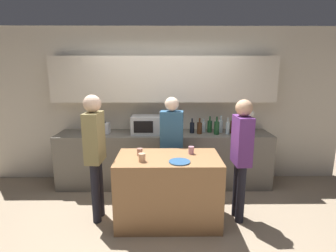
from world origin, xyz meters
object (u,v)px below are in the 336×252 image
Objects in this scene: bottle_1 at (200,128)px; potted_plant at (250,121)px; bottle_3 at (210,126)px; person_center at (172,140)px; toaster at (102,128)px; bottle_5 at (221,126)px; plate_on_island at (180,162)px; person_left at (241,151)px; bottle_6 at (228,128)px; bottle_7 at (232,127)px; bottle_4 at (217,128)px; person_right at (95,148)px; cup_0 at (191,150)px; bottle_0 at (192,127)px; microwave at (147,124)px; bottle_2 at (203,127)px; cup_2 at (142,157)px; cup_1 at (140,152)px.

potted_plant is at bearing 3.78° from bottle_1.
person_center is (-0.67, -0.56, -0.09)m from bottle_3.
bottle_5 is (2.02, 0.04, 0.02)m from toaster.
person_left is at bearing 15.89° from plate_on_island.
bottle_6 is 0.96× the size of bottle_7.
bottle_4 is (-0.58, -0.09, -0.08)m from potted_plant.
bottle_3 is 0.17× the size of person_center.
plate_on_island is at bearing -119.41° from bottle_5.
cup_0 is at bearing 96.32° from person_right.
person_right is at bearing -145.72° from bottle_3.
bottle_4 is (1.92, -0.09, 0.02)m from toaster.
bottle_0 is 0.68m from bottle_7.
potted_plant is 3.96× the size of cup_0.
person_center is (-0.88, 0.60, -0.02)m from person_left.
bottle_4 is at bearing -170.71° from potted_plant.
bottle_4 is 1.14× the size of plate_on_island.
person_left is (0.41, -1.05, -0.06)m from bottle_1.
microwave is 0.97m from bottle_2.
bottle_6 is 1.80m from cup_2.
plate_on_island is at bearing -47.05° from toaster.
potted_plant is 2.58m from person_right.
bottle_6 is 1.03m from person_center.
bottle_4 is at bearing -4.60° from microwave.
bottle_5 is at bearing -6.75° from bottle_2.
person_center is at bearing 53.32° from cup_1.
person_left is at bearing -112.20° from potted_plant.
person_left reaches higher than cup_2.
person_center reaches higher than bottle_6.
microwave is 0.66m from person_center.
bottle_5 reaches higher than bottle_2.
bottle_7 is at bearing -175.88° from potted_plant.
person_left is at bearing -88.45° from bottle_5.
bottle_6 is at bearing -26.72° from bottle_3.
microwave reaches higher than bottle_1.
cup_1 is (-0.90, -1.02, -0.09)m from bottle_1.
person_right is (-0.62, 0.22, 0.06)m from cup_2.
person_right reaches higher than bottle_7.
cup_1 is 0.58m from person_right.
person_left reaches higher than bottle_5.
person_center is 0.95× the size of person_right.
bottle_4 is at bearing -176.67° from bottle_6.
bottle_6 is at bearing -2.28° from toaster.
person_center is at bearing -155.14° from bottle_7.
bottle_3 reaches higher than plate_on_island.
cup_0 is (-0.79, -0.99, -0.10)m from bottle_7.
bottle_1 is at bearing 72.54° from plate_on_island.
bottle_6 reaches higher than bottle_1.
bottle_7 is at bearing -2.48° from bottle_0.
bottle_2 is 0.14× the size of person_right.
bottle_4 reaches higher than bottle_0.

